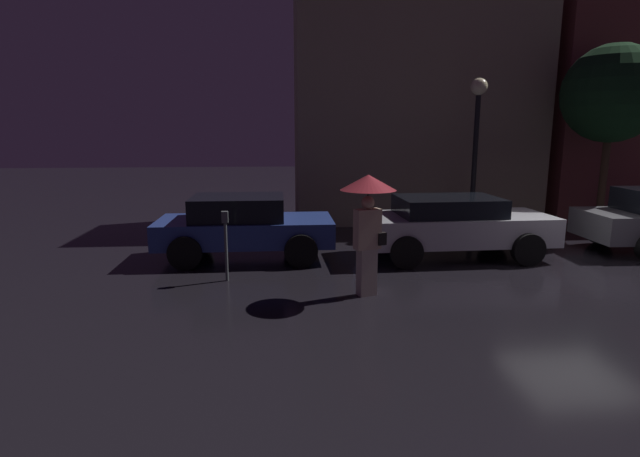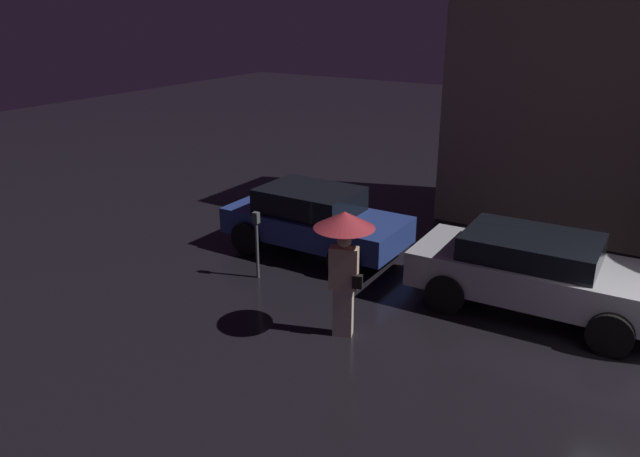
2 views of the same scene
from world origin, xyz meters
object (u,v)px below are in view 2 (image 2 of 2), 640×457
at_px(parked_car_blue, 314,219).
at_px(parked_car_silver, 537,271).
at_px(parking_meter, 257,238).
at_px(pedestrian_with_umbrella, 344,243).

bearing_deg(parked_car_blue, parked_car_silver, -3.31).
bearing_deg(parking_meter, parked_car_silver, 16.40).
bearing_deg(pedestrian_with_umbrella, parked_car_blue, 110.39).
height_order(parked_car_blue, parked_car_silver, parked_car_blue).
xyz_separation_m(parked_car_silver, parking_meter, (-4.99, -1.47, 0.08)).
height_order(pedestrian_with_umbrella, parking_meter, pedestrian_with_umbrella).
bearing_deg(pedestrian_with_umbrella, parking_meter, 138.06).
xyz_separation_m(parked_car_blue, pedestrian_with_umbrella, (2.33, -2.80, 0.86)).
bearing_deg(parked_car_blue, parking_meter, -97.39).
height_order(parked_car_silver, parking_meter, parked_car_silver).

